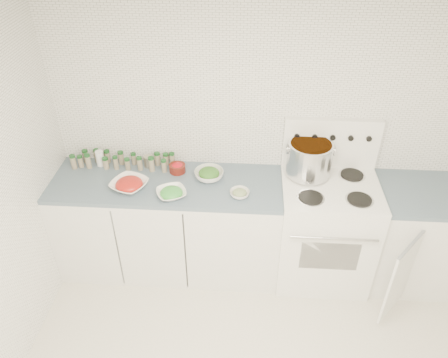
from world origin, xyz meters
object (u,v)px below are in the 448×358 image
at_px(stove, 324,228).
at_px(stock_pot, 309,157).
at_px(bowl_tomato, 129,184).
at_px(bowl_snowpea, 171,193).

height_order(stove, stock_pot, stove).
bearing_deg(stove, stock_pot, 140.35).
relative_size(stove, stock_pot, 3.63).
bearing_deg(bowl_tomato, bowl_snowpea, -12.66).
height_order(stock_pot, bowl_tomato, stock_pot).
bearing_deg(stock_pot, stove, -39.65).
height_order(stock_pot, bowl_snowpea, stock_pot).
bearing_deg(bowl_snowpea, bowl_tomato, 167.34).
bearing_deg(bowl_snowpea, stove, 8.11).
bearing_deg(stock_pot, bowl_snowpea, -163.04).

